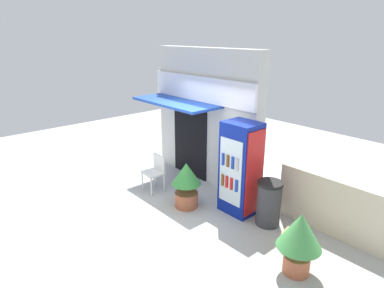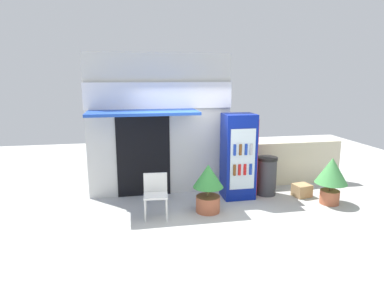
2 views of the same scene
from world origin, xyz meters
TOP-DOWN VIEW (x-y plane):
  - ground at (0.00, 0.00)m, footprint 16.00×16.00m
  - storefront_building at (-0.70, 1.61)m, footprint 3.27×1.26m
  - drink_cooler at (1.02, 0.99)m, footprint 0.71×0.64m
  - plastic_chair at (-0.91, 0.26)m, footprint 0.49×0.44m
  - potted_plant_near_shop at (0.15, 0.29)m, footprint 0.62×0.62m
  - potted_plant_curbside at (2.85, 0.22)m, footprint 0.68×0.68m
  - trash_bin at (1.73, 1.02)m, footprint 0.48×0.48m
  - stone_boundary_wall at (2.79, 1.64)m, footprint 2.35×0.21m
  - cardboard_box at (2.48, 0.73)m, footprint 0.42×0.38m

SIDE VIEW (x-z plane):
  - ground at x=0.00m, z-range 0.00..0.00m
  - cardboard_box at x=2.48m, z-range 0.00..0.28m
  - trash_bin at x=1.73m, z-range 0.00..0.90m
  - plastic_chair at x=-0.91m, z-range 0.08..0.94m
  - stone_boundary_wall at x=2.79m, z-range 0.00..1.09m
  - potted_plant_near_shop at x=0.15m, z-range 0.08..1.07m
  - potted_plant_curbside at x=2.85m, z-range 0.14..1.16m
  - drink_cooler at x=1.02m, z-range 0.00..1.91m
  - storefront_building at x=-0.70m, z-range 0.03..3.26m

